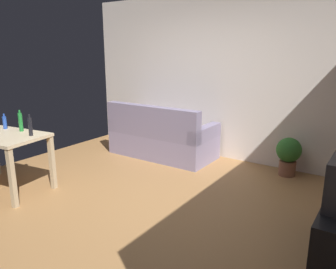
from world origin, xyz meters
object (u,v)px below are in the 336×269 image
potted_plant (289,154)px  bottle_green (21,122)px  bottle_dark (30,126)px  bottle_blue (5,122)px  couch (161,139)px  desk (0,142)px

potted_plant → bottle_green: bearing=-140.2°
potted_plant → bottle_dark: bottle_dark is taller
bottle_blue → bottle_green: size_ratio=0.74×
couch → bottle_blue: (-1.10, -2.11, 0.54)m
desk → potted_plant: 3.98m
desk → couch: bearing=60.6°
potted_plant → bottle_dark: bearing=-136.1°
desk → potted_plant: bearing=33.4°
bottle_blue → bottle_dark: size_ratio=0.76×
couch → potted_plant: couch is taller
desk → bottle_dark: (0.43, 0.18, 0.23)m
bottle_green → potted_plant: bearing=39.8°
desk → bottle_green: (0.11, 0.25, 0.24)m
desk → bottle_blue: size_ratio=6.14×
bottle_blue → bottle_dark: bearing=-2.3°
potted_plant → bottle_blue: size_ratio=2.72×
bottle_dark → bottle_blue: bearing=177.7°
bottle_blue → bottle_dark: bottle_dark is taller
bottle_blue → bottle_green: bottle_green is taller
desk → bottle_dark: size_ratio=4.70×
desk → potted_plant: (2.97, 2.62, -0.32)m
bottle_green → bottle_dark: (0.31, -0.07, -0.00)m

